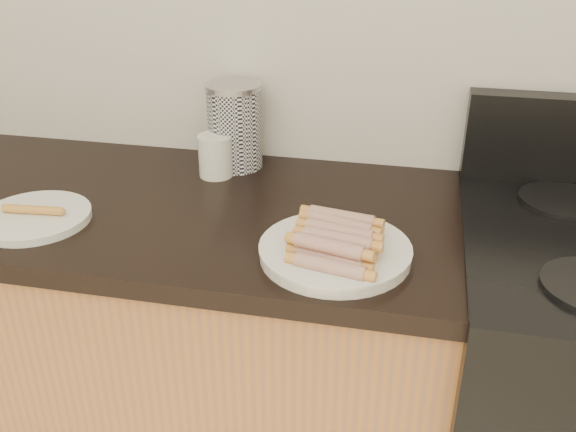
% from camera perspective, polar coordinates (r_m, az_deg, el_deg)
% --- Properties ---
extents(cabinet_base, '(2.20, 0.59, 0.86)m').
position_cam_1_polar(cabinet_base, '(1.88, -23.14, -10.49)').
color(cabinet_base, '#A8642C').
rests_on(cabinet_base, floor).
extents(burner_far_left, '(0.18, 0.18, 0.01)m').
position_cam_1_polar(burner_far_left, '(1.49, 23.19, 1.31)').
color(burner_far_left, black).
rests_on(burner_far_left, stove).
extents(main_plate, '(0.34, 0.34, 0.02)m').
position_cam_1_polar(main_plate, '(1.19, 4.20, -3.29)').
color(main_plate, silver).
rests_on(main_plate, counter_slab).
extents(side_plate, '(0.28, 0.28, 0.02)m').
position_cam_1_polar(side_plate, '(1.42, -21.61, -0.11)').
color(side_plate, silver).
rests_on(side_plate, counter_slab).
extents(hotdog_pile, '(0.13, 0.23, 0.05)m').
position_cam_1_polar(hotdog_pile, '(1.18, 4.26, -1.93)').
color(hotdog_pile, maroon).
rests_on(hotdog_pile, main_plate).
extents(plain_sausages, '(0.12, 0.03, 0.02)m').
position_cam_1_polar(plain_sausages, '(1.41, -21.73, 0.52)').
color(plain_sausages, '#DC8640').
rests_on(plain_sausages, side_plate).
extents(canister, '(0.13, 0.13, 0.21)m').
position_cam_1_polar(canister, '(1.55, -4.76, 8.01)').
color(canister, silver).
rests_on(canister, counter_slab).
extents(mug, '(0.09, 0.09, 0.10)m').
position_cam_1_polar(mug, '(1.52, -6.47, 5.34)').
color(mug, silver).
rests_on(mug, counter_slab).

